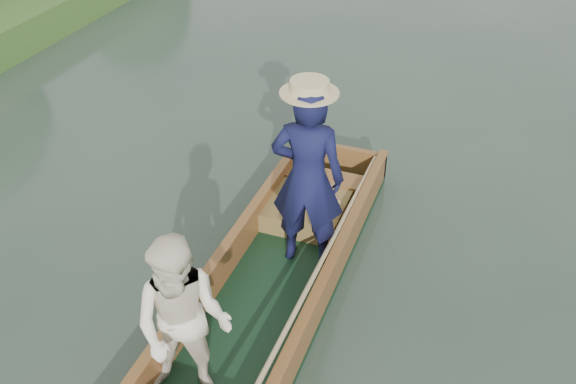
% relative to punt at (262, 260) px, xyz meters
% --- Properties ---
extents(ground, '(120.00, 120.00, 0.00)m').
position_rel_punt_xyz_m(ground, '(0.01, 0.02, -0.62)').
color(ground, '#283D30').
rests_on(ground, ground).
extents(punt, '(1.16, 5.00, 2.01)m').
position_rel_punt_xyz_m(punt, '(0.00, 0.00, 0.00)').
color(punt, black).
rests_on(punt, ground).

